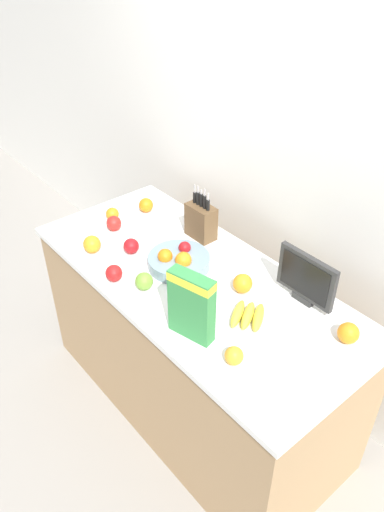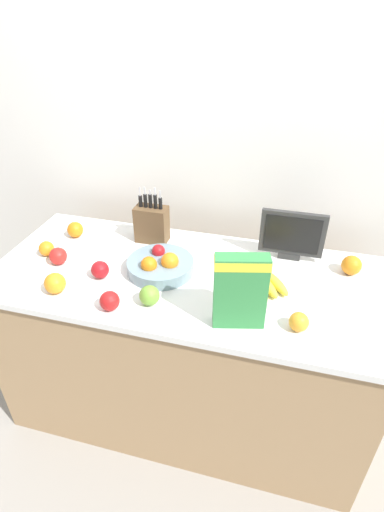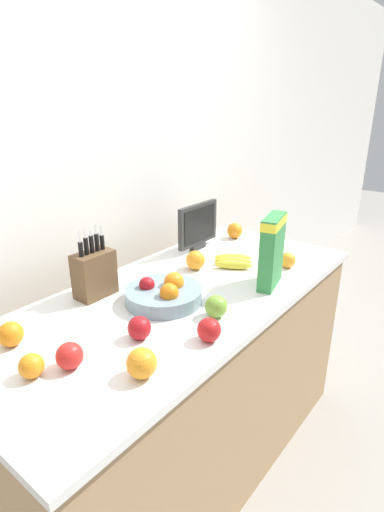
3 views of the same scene
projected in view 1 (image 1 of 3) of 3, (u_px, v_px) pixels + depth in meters
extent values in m
plane|color=gray|center=(194.00, 399.00, 2.87)|extent=(14.00, 14.00, 0.00)
cube|color=silver|center=(289.00, 163.00, 2.42)|extent=(9.00, 0.06, 2.60)
cube|color=tan|center=(194.00, 346.00, 2.61)|extent=(1.72, 0.74, 0.87)
cube|color=white|center=(194.00, 280.00, 2.35)|extent=(1.75, 0.77, 0.03)
cube|color=brown|center=(201.00, 222.00, 2.57)|extent=(0.16, 0.09, 0.18)
cylinder|color=black|center=(195.00, 197.00, 2.53)|extent=(0.02, 0.02, 0.06)
cube|color=silver|center=(195.00, 189.00, 2.50)|extent=(0.01, 0.00, 0.04)
cylinder|color=black|center=(198.00, 199.00, 2.51)|extent=(0.02, 0.02, 0.07)
cube|color=silver|center=(198.00, 189.00, 2.48)|extent=(0.01, 0.00, 0.04)
cylinder|color=black|center=(201.00, 200.00, 2.49)|extent=(0.02, 0.02, 0.07)
cube|color=silver|center=(201.00, 192.00, 2.47)|extent=(0.01, 0.00, 0.03)
cylinder|color=black|center=(205.00, 202.00, 2.48)|extent=(0.02, 0.02, 0.07)
cube|color=silver|center=(205.00, 193.00, 2.45)|extent=(0.01, 0.00, 0.04)
cylinder|color=black|center=(208.00, 205.00, 2.47)|extent=(0.02, 0.02, 0.06)
cube|color=silver|center=(208.00, 197.00, 2.44)|extent=(0.01, 0.00, 0.04)
cube|color=#2D2D2D|center=(303.00, 298.00, 2.20)|extent=(0.10, 0.03, 0.03)
cube|color=#2D2D2D|center=(306.00, 277.00, 2.12)|extent=(0.29, 0.02, 0.21)
cube|color=black|center=(304.00, 278.00, 2.12)|extent=(0.25, 0.00, 0.17)
cube|color=#338442|center=(191.00, 306.00, 1.95)|extent=(0.20, 0.11, 0.30)
cube|color=yellow|center=(191.00, 281.00, 1.88)|extent=(0.20, 0.11, 0.04)
cylinder|color=gray|center=(179.00, 261.00, 2.40)|extent=(0.30, 0.30, 0.06)
sphere|color=orange|center=(183.00, 260.00, 2.34)|extent=(0.08, 0.08, 0.08)
sphere|color=#A31419|center=(185.00, 248.00, 2.42)|extent=(0.06, 0.06, 0.06)
sphere|color=orange|center=(165.00, 256.00, 2.36)|extent=(0.07, 0.07, 0.07)
ellipsoid|color=yellow|center=(238.00, 314.00, 2.11)|extent=(0.13, 0.17, 0.04)
ellipsoid|color=yellow|center=(248.00, 315.00, 2.10)|extent=(0.13, 0.17, 0.04)
ellipsoid|color=yellow|center=(258.00, 317.00, 2.09)|extent=(0.14, 0.17, 0.04)
sphere|color=#6B9E33|center=(144.00, 281.00, 2.25)|extent=(0.08, 0.08, 0.08)
sphere|color=red|center=(114.00, 273.00, 2.30)|extent=(0.08, 0.08, 0.08)
sphere|color=#A31419|center=(131.00, 246.00, 2.48)|extent=(0.08, 0.08, 0.08)
sphere|color=red|center=(114.00, 223.00, 2.65)|extent=(0.08, 0.08, 0.08)
sphere|color=orange|center=(243.00, 283.00, 2.23)|extent=(0.09, 0.09, 0.09)
sphere|color=orange|center=(92.00, 244.00, 2.49)|extent=(0.09, 0.09, 0.09)
sphere|color=orange|center=(146.00, 205.00, 2.81)|extent=(0.08, 0.08, 0.08)
sphere|color=orange|center=(234.00, 356.00, 1.89)|extent=(0.07, 0.07, 0.07)
sphere|color=orange|center=(112.00, 214.00, 2.74)|extent=(0.07, 0.07, 0.07)
sphere|color=orange|center=(348.00, 333.00, 1.98)|extent=(0.09, 0.09, 0.09)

